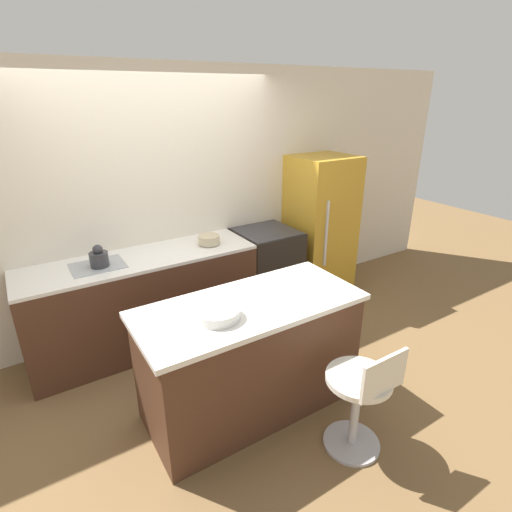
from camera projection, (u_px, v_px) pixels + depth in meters
ground_plane at (193, 349)px, 3.91m from camera, size 14.00×14.00×0.00m
wall_back at (157, 205)px, 3.95m from camera, size 8.00×0.06×2.60m
back_counter at (145, 302)px, 3.84m from camera, size 2.13×0.63×0.93m
kitchen_island at (251, 356)px, 3.04m from camera, size 1.67×0.74×0.93m
oven_range at (266, 270)px, 4.52m from camera, size 0.64×0.64×0.93m
refrigerator at (320, 227)px, 4.77m from camera, size 0.69×0.65×1.67m
stool_chair at (360, 399)px, 2.67m from camera, size 0.44×0.44×0.87m
kettle at (99, 258)px, 3.43m from camera, size 0.16×0.16×0.20m
mixing_bowl at (209, 240)px, 3.96m from camera, size 0.21×0.21×0.09m
fruit_bowl at (217, 313)px, 2.67m from camera, size 0.31×0.31×0.07m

